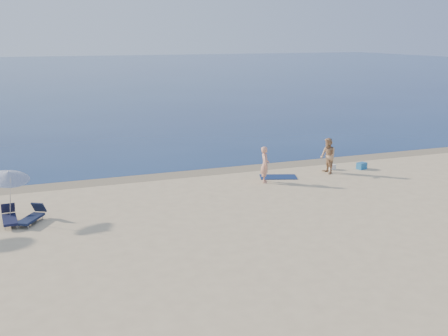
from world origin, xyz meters
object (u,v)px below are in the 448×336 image
object	(u,v)px
blue_cooler	(362,166)
umbrella_near	(8,175)
person_left	(265,165)
person_right	(328,156)

from	to	relation	value
blue_cooler	umbrella_near	bearing A→B (deg)	172.00
blue_cooler	umbrella_near	distance (m)	17.92
person_left	blue_cooler	distance (m)	6.11
person_right	umbrella_near	world-z (taller)	umbrella_near
person_right	blue_cooler	world-z (taller)	person_right
umbrella_near	blue_cooler	bearing A→B (deg)	-13.66
person_left	umbrella_near	world-z (taller)	umbrella_near
umbrella_near	person_right	bearing A→B (deg)	-13.25
person_left	person_right	distance (m)	3.84
person_left	blue_cooler	bearing A→B (deg)	-63.14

